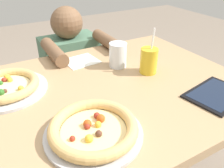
{
  "coord_description": "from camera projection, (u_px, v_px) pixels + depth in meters",
  "views": [
    {
      "loc": [
        -0.35,
        -0.71,
        1.24
      ],
      "look_at": [
        0.03,
        -0.03,
        0.78
      ],
      "focal_mm": 36.3,
      "sensor_mm": 36.0,
      "label": 1
    }
  ],
  "objects": [
    {
      "name": "water_cup_clear",
      "position": [
        118.0,
        55.0,
        1.08
      ],
      "size": [
        0.08,
        0.08,
        0.12
      ],
      "color": "silver",
      "rests_on": "dining_table"
    },
    {
      "name": "paper_napkin",
      "position": [
        81.0,
        61.0,
        1.16
      ],
      "size": [
        0.17,
        0.16,
        0.0
      ],
      "primitive_type": "cube",
      "rotation": [
        0.0,
        0.0,
        0.1
      ],
      "color": "white",
      "rests_on": "dining_table"
    },
    {
      "name": "tablet",
      "position": [
        216.0,
        94.0,
        0.89
      ],
      "size": [
        0.27,
        0.21,
        0.01
      ],
      "color": "black",
      "rests_on": "dining_table"
    },
    {
      "name": "dining_table",
      "position": [
        102.0,
        110.0,
        0.99
      ],
      "size": [
        1.23,
        0.88,
        0.75
      ],
      "color": "tan",
      "rests_on": "ground"
    },
    {
      "name": "pizza_far",
      "position": [
        6.0,
        87.0,
        0.9
      ],
      "size": [
        0.32,
        0.32,
        0.05
      ],
      "color": "#B7B7BC",
      "rests_on": "dining_table"
    },
    {
      "name": "drink_cup_colored",
      "position": [
        149.0,
        61.0,
        1.03
      ],
      "size": [
        0.08,
        0.08,
        0.21
      ],
      "color": "gold",
      "rests_on": "dining_table"
    },
    {
      "name": "diner_seated",
      "position": [
        73.0,
        82.0,
        1.59
      ],
      "size": [
        0.39,
        0.51,
        0.96
      ],
      "color": "#333847",
      "rests_on": "ground"
    },
    {
      "name": "pizza_near",
      "position": [
        93.0,
        129.0,
        0.69
      ],
      "size": [
        0.3,
        0.3,
        0.05
      ],
      "color": "#B7B7BC",
      "rests_on": "dining_table"
    }
  ]
}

